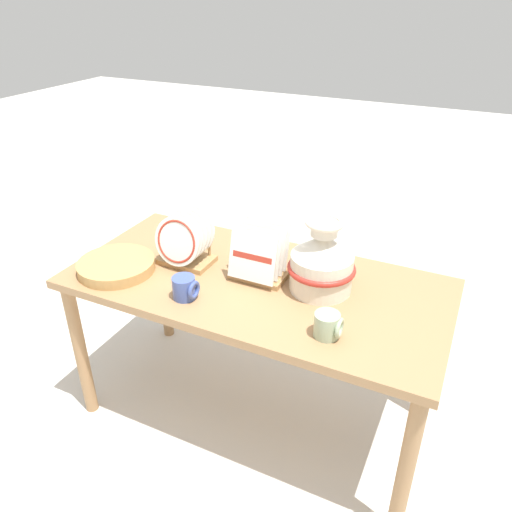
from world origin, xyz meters
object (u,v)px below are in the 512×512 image
(ceramic_vase, at_px, (322,261))
(wicker_charger_stack, at_px, (116,266))
(mug_sage_glaze, at_px, (328,325))
(mug_cobalt_glaze, at_px, (185,288))
(dish_rack_square_plates, at_px, (259,260))
(dish_rack_round_plates, at_px, (185,243))

(ceramic_vase, distance_m, wicker_charger_stack, 0.84)
(wicker_charger_stack, relative_size, mug_sage_glaze, 3.30)
(ceramic_vase, height_order, mug_cobalt_glaze, ceramic_vase)
(ceramic_vase, distance_m, mug_cobalt_glaze, 0.52)
(dish_rack_square_plates, distance_m, wicker_charger_stack, 0.59)
(mug_cobalt_glaze, height_order, mug_sage_glaze, same)
(dish_rack_round_plates, xyz_separation_m, mug_cobalt_glaze, (0.14, -0.23, -0.05))
(mug_cobalt_glaze, distance_m, mug_sage_glaze, 0.55)
(dish_rack_square_plates, bearing_deg, wicker_charger_stack, -158.90)
(ceramic_vase, distance_m, dish_rack_round_plates, 0.58)
(wicker_charger_stack, bearing_deg, dish_rack_square_plates, 21.10)
(mug_sage_glaze, bearing_deg, wicker_charger_stack, 177.61)
(dish_rack_round_plates, bearing_deg, mug_sage_glaze, -17.19)
(dish_rack_round_plates, distance_m, mug_sage_glaze, 0.73)
(dish_rack_square_plates, bearing_deg, ceramic_vase, 4.02)
(mug_cobalt_glaze, bearing_deg, dish_rack_round_plates, 122.37)
(dish_rack_round_plates, xyz_separation_m, dish_rack_square_plates, (0.33, 0.03, -0.02))
(dish_rack_square_plates, xyz_separation_m, wicker_charger_stack, (-0.55, -0.21, -0.05))
(ceramic_vase, bearing_deg, mug_sage_glaze, -66.02)
(ceramic_vase, xyz_separation_m, dish_rack_square_plates, (-0.25, -0.02, -0.05))
(dish_rack_round_plates, relative_size, mug_sage_glaze, 2.41)
(mug_cobalt_glaze, xyz_separation_m, mug_sage_glaze, (0.55, 0.01, 0.00))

